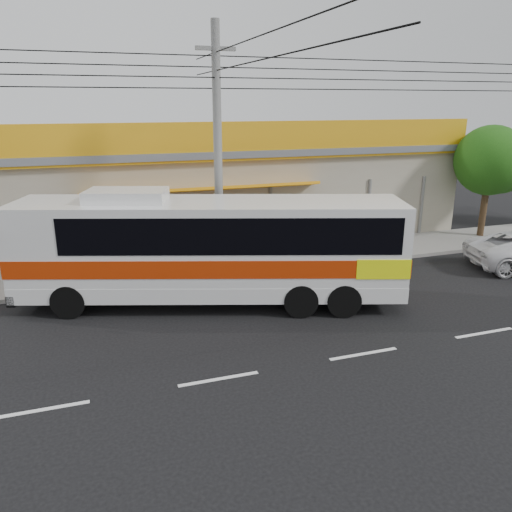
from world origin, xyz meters
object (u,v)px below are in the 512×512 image
Objects in this scene: coach_bus at (216,244)px; tree_near at (492,163)px; motorbike_dark at (26,265)px; utility_pole at (216,71)px; motorbike_red at (129,257)px.

coach_bus is 15.13m from tree_near.
coach_bus is 7.08× the size of motorbike_dark.
tree_near is at bearing 33.02° from coach_bus.
utility_pole is (6.87, -2.14, 6.78)m from motorbike_dark.
utility_pole is at bearing 90.08° from coach_bus.
tree_near is (20.75, -0.21, 3.02)m from motorbike_dark.
motorbike_dark is 9.88m from utility_pole.
coach_bus is at bearing -110.26° from motorbike_dark.
motorbike_dark is at bearing 164.62° from coach_bus.
tree_near is at bearing 7.92° from utility_pole.
motorbike_red is 17.31m from tree_near.
utility_pole is at bearing -94.22° from motorbike_dark.
tree_near reaches higher than motorbike_red.
motorbike_red is 1.16× the size of motorbike_dark.
motorbike_red is at bearing 180.00° from tree_near.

